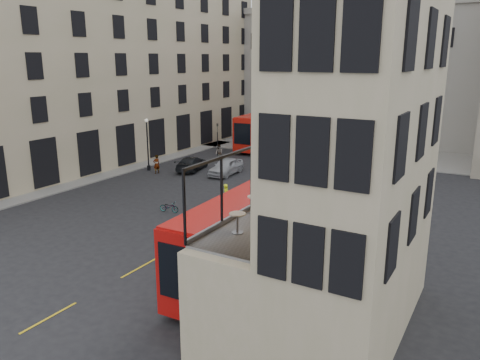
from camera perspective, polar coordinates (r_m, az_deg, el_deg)
The scene contains 31 objects.
ground at distance 25.76m, azimuth -8.67°, elevation -11.45°, with size 140.00×140.00×0.00m, color black.
host_building_main at distance 18.79m, azimuth 14.80°, elevation 3.49°, with size 7.26×11.40×15.10m.
host_frontage at distance 21.63m, azimuth 4.87°, elevation -10.04°, with size 3.00×11.00×4.50m, color #C6B495.
cafe_floor at distance 20.77m, azimuth 5.01°, elevation -4.27°, with size 3.00×10.00×0.10m, color slate.
building_left at distance 56.33m, azimuth -18.16°, elevation 14.12°, with size 14.60×50.60×22.00m.
gateway at distance 68.74m, azimuth 13.85°, elevation 12.73°, with size 35.00×10.60×18.00m.
pavement_far at distance 60.61m, azimuth 9.66°, elevation 3.84°, with size 40.00×12.00×0.12m, color slate.
pavement_left at distance 48.67m, azimuth -20.15°, elevation 0.47°, with size 8.00×48.00×0.12m, color slate.
traffic_light_near at distance 34.88m, azimuth 2.26°, elevation -0.01°, with size 0.16×0.20×3.80m.
traffic_light_far at distance 55.36m, azimuth -2.77°, elevation 5.49°, with size 0.16×0.20×3.80m.
street_lamp_a at distance 48.71m, azimuth -11.18°, elevation 3.92°, with size 0.36×0.36×5.33m.
street_lamp_b at distance 56.53m, azimuth 8.32°, elevation 5.52°, with size 0.36×0.36×5.33m.
bus_near at distance 24.29m, azimuth 0.31°, elevation -6.50°, with size 2.95×11.22×4.44m.
bus_far at distance 59.84m, azimuth 2.57°, elevation 6.28°, with size 3.53×11.41×4.48m.
car_a at distance 46.35m, azimuth -1.71°, elevation 1.65°, with size 1.92×4.77×1.63m, color #A5A8AE.
car_b at distance 47.23m, azimuth 6.17°, elevation 1.78°, with size 1.66×4.75×1.57m, color #990E09.
car_c at distance 48.36m, azimuth -5.88°, elevation 2.02°, with size 2.01×4.94×1.43m, color black.
bicycle at distance 35.57m, azimuth -8.64°, elevation -3.26°, with size 0.54×1.54×0.81m, color gray.
cyclist at distance 36.29m, azimuth -1.67°, elevation -1.90°, with size 0.66×0.44×1.82m, color #D8E618.
pedestrian_a at distance 52.42m, azimuth -2.57°, elevation 3.33°, with size 0.92×0.72×1.89m, color gray.
pedestrian_b at distance 59.48m, azimuth 5.66°, elevation 4.63°, with size 1.21×0.70×1.87m, color gray.
pedestrian_c at distance 54.71m, azimuth 9.94°, elevation 3.62°, with size 1.12×0.47×1.92m, color gray.
pedestrian_d at distance 60.15m, azimuth 17.06°, elevation 4.20°, with size 0.95×0.62×1.95m, color gray.
pedestrian_e at distance 47.45m, azimuth -10.14°, elevation 1.91°, with size 0.70×0.46×1.91m, color gray.
cafe_table_near at distance 18.33m, azimuth -0.32°, elevation -4.89°, with size 0.65×0.65×0.81m.
cafe_table_mid at distance 20.60m, azimuth 1.78°, elevation -2.70°, with size 0.63×0.63×0.79m.
cafe_table_far at distance 23.18m, azimuth 5.65°, elevation -0.88°, with size 0.58×0.58×0.73m.
cafe_chair_a at distance 17.78m, azimuth 3.10°, elevation -6.56°, with size 0.47×0.47×0.80m.
cafe_chair_b at distance 20.35m, azimuth 6.33°, elevation -3.69°, with size 0.54×0.54×0.97m.
cafe_chair_c at distance 21.17m, azimuth 7.41°, elevation -3.01°, with size 0.55×0.55×0.94m.
cafe_chair_d at distance 23.56m, azimuth 10.58°, elevation -1.45°, with size 0.43×0.43×0.75m.
Camera 1 is at (14.79, -17.81, 11.29)m, focal length 35.00 mm.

